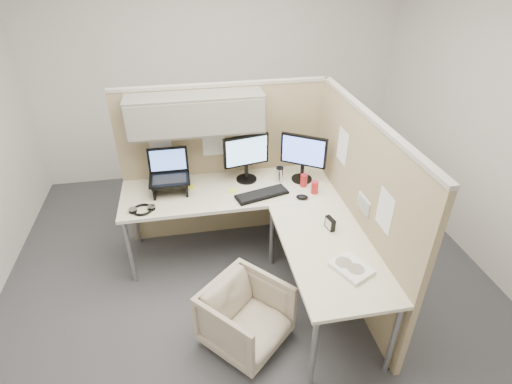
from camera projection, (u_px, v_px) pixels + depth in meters
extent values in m
plane|color=#3A3A3F|center=(250.00, 284.00, 3.71)|extent=(4.50, 4.50, 0.00)
cube|color=tan|center=(225.00, 164.00, 4.02)|extent=(2.00, 0.05, 1.60)
cube|color=#A8A399|center=(221.00, 84.00, 3.58)|extent=(2.00, 0.06, 0.03)
cube|color=slate|center=(196.00, 113.00, 3.52)|extent=(1.20, 0.34, 0.34)
cube|color=gray|center=(197.00, 120.00, 3.38)|extent=(1.18, 0.01, 0.30)
plane|color=white|center=(159.00, 138.00, 3.72)|extent=(0.26, 0.00, 0.26)
plane|color=white|center=(213.00, 141.00, 3.83)|extent=(0.26, 0.00, 0.26)
cube|color=tan|center=(357.00, 210.00, 3.34)|extent=(0.05, 2.00, 1.60)
cube|color=#A8A399|center=(373.00, 118.00, 2.91)|extent=(0.06, 2.00, 0.03)
cube|color=#A8A399|center=(320.00, 156.00, 4.17)|extent=(0.06, 0.06, 1.60)
cube|color=silver|center=(364.00, 204.00, 3.13)|extent=(0.02, 0.20, 0.12)
cube|color=gray|center=(363.00, 204.00, 3.12)|extent=(0.00, 0.16, 0.09)
plane|color=white|center=(343.00, 146.00, 3.46)|extent=(0.00, 0.26, 0.26)
plane|color=white|center=(385.00, 211.00, 2.80)|extent=(0.00, 0.26, 0.26)
cube|color=beige|center=(230.00, 190.00, 3.76)|extent=(2.00, 0.68, 0.03)
cube|color=beige|center=(329.00, 249.00, 3.04)|extent=(0.68, 1.30, 0.03)
cube|color=white|center=(235.00, 210.00, 3.48)|extent=(2.00, 0.02, 0.03)
cylinder|color=gray|center=(130.00, 252.00, 3.57)|extent=(0.04, 0.04, 0.70)
cylinder|color=gray|center=(134.00, 215.00, 4.05)|extent=(0.04, 0.04, 0.70)
cylinder|color=gray|center=(313.00, 353.00, 2.69)|extent=(0.04, 0.04, 0.70)
cylinder|color=gray|center=(393.00, 340.00, 2.78)|extent=(0.04, 0.04, 0.70)
cylinder|color=gray|center=(272.00, 235.00, 3.77)|extent=(0.04, 0.04, 0.70)
imported|color=#C0B599|center=(246.00, 314.00, 3.04)|extent=(0.78, 0.78, 0.58)
cylinder|color=black|center=(247.00, 179.00, 3.89)|extent=(0.20, 0.20, 0.02)
cylinder|color=black|center=(246.00, 172.00, 3.85)|extent=(0.04, 0.04, 0.15)
cube|color=black|center=(246.00, 151.00, 3.73)|extent=(0.44, 0.12, 0.30)
cube|color=#90CAF9|center=(247.00, 152.00, 3.71)|extent=(0.39, 0.08, 0.26)
cylinder|color=black|center=(302.00, 179.00, 3.90)|extent=(0.20, 0.20, 0.02)
cylinder|color=black|center=(302.00, 171.00, 3.85)|extent=(0.04, 0.04, 0.15)
cube|color=black|center=(304.00, 150.00, 3.73)|extent=(0.39, 0.27, 0.30)
cube|color=#5A77F6|center=(303.00, 151.00, 3.72)|extent=(0.34, 0.22, 0.26)
cube|color=black|center=(170.00, 181.00, 3.64)|extent=(0.32, 0.26, 0.02)
cube|color=black|center=(154.00, 188.00, 3.64)|extent=(0.02, 0.24, 0.13)
cube|color=black|center=(186.00, 185.00, 3.69)|extent=(0.02, 0.24, 0.13)
cube|color=black|center=(170.00, 179.00, 3.63)|extent=(0.36, 0.26, 0.02)
cube|color=black|center=(168.00, 160.00, 3.69)|extent=(0.36, 0.06, 0.23)
cube|color=#598CF2|center=(168.00, 160.00, 3.68)|extent=(0.32, 0.04, 0.19)
cube|color=black|center=(262.00, 194.00, 3.65)|extent=(0.51, 0.28, 0.02)
ellipsoid|color=black|center=(302.00, 197.00, 3.60)|extent=(0.13, 0.10, 0.04)
cylinder|color=silver|center=(280.00, 175.00, 3.83)|extent=(0.07, 0.07, 0.14)
cylinder|color=black|center=(280.00, 168.00, 3.79)|extent=(0.07, 0.07, 0.01)
cylinder|color=#B21E1E|center=(315.00, 187.00, 3.66)|extent=(0.07, 0.07, 0.12)
cylinder|color=#B21E1E|center=(304.00, 180.00, 3.77)|extent=(0.07, 0.07, 0.12)
cube|color=#E8EE3E|center=(233.00, 191.00, 3.72)|extent=(0.10, 0.10, 0.01)
cube|color=#E8EE3E|center=(191.00, 187.00, 3.77)|extent=(0.10, 0.10, 0.01)
torus|color=black|center=(142.00, 210.00, 3.44)|extent=(0.19, 0.19, 0.02)
cylinder|color=black|center=(133.00, 210.00, 3.42)|extent=(0.07, 0.07, 0.03)
cylinder|color=black|center=(151.00, 208.00, 3.46)|extent=(0.07, 0.07, 0.03)
cube|color=white|center=(351.00, 268.00, 2.82)|extent=(0.31, 0.33, 0.03)
cylinder|color=silver|center=(356.00, 269.00, 2.79)|extent=(0.12, 0.12, 0.00)
cylinder|color=silver|center=(344.00, 262.00, 2.85)|extent=(0.12, 0.12, 0.00)
cube|color=black|center=(330.00, 223.00, 3.21)|extent=(0.06, 0.11, 0.10)
cube|color=white|center=(328.00, 224.00, 3.20)|extent=(0.02, 0.08, 0.08)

